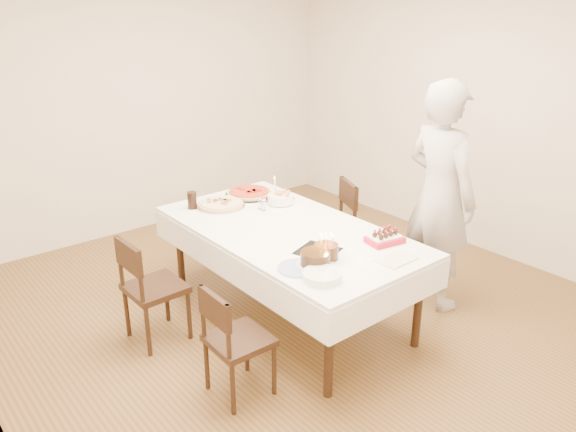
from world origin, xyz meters
TOP-DOWN VIEW (x-y plane):
  - floor at (0.00, 0.00)m, footprint 5.00×5.00m
  - wall_back at (0.00, 2.50)m, footprint 4.50×0.04m
  - wall_right at (2.25, 0.00)m, footprint 0.04×5.00m
  - dining_table at (-0.10, 0.04)m, footprint 1.78×2.40m
  - chair_right_savory at (0.65, 0.38)m, footprint 0.59×0.59m
  - chair_left_savory at (-1.06, 0.40)m, footprint 0.44×0.44m
  - chair_left_dessert at (-0.95, -0.51)m, footprint 0.41×0.41m
  - person at (0.98, -0.55)m, footprint 0.52×0.72m
  - pizza_white at (-0.23, 0.77)m, footprint 0.51×0.51m
  - pizza_pepperoni at (0.12, 0.86)m, footprint 0.46×0.46m
  - red_placemat at (0.26, 0.66)m, footprint 0.27×0.27m
  - pasta_bowl at (0.20, 0.51)m, footprint 0.29×0.29m
  - taper_candle at (0.17, 0.55)m, footprint 0.07×0.07m
  - shaker_pair at (-0.00, 0.47)m, footprint 0.11×0.11m
  - cola_glass at (-0.44, 0.89)m, footprint 0.08×0.08m
  - layer_cake at (-0.36, -0.57)m, footprint 0.30×0.30m
  - cake_board at (-0.20, -0.41)m, footprint 0.34×0.34m
  - birthday_cake at (-0.23, -0.53)m, footprint 0.21×0.21m
  - strawberry_box at (0.27, -0.61)m, footprint 0.28×0.21m
  - box_lid at (0.12, -0.85)m, footprint 0.26×0.18m
  - plate_stack at (-0.46, -0.74)m, footprint 0.31×0.31m
  - china_plate at (-0.48, -0.53)m, footprint 0.36×0.36m

SIDE VIEW (x-z plane):
  - floor at x=0.00m, z-range 0.00..0.00m
  - dining_table at x=-0.10m, z-range 0.00..0.75m
  - chair_left_dessert at x=-0.95m, z-range 0.00..0.78m
  - chair_left_savory at x=-1.06m, z-range 0.00..0.84m
  - chair_right_savory at x=0.65m, z-range 0.00..0.88m
  - red_placemat at x=0.26m, z-range 0.75..0.75m
  - cake_board at x=-0.20m, z-range 0.74..0.76m
  - box_lid at x=0.12m, z-range 0.74..0.76m
  - china_plate at x=-0.48m, z-range 0.75..0.76m
  - pizza_white at x=-0.23m, z-range 0.75..0.79m
  - pizza_pepperoni at x=0.12m, z-range 0.75..0.79m
  - plate_stack at x=-0.46m, z-range 0.75..0.80m
  - strawberry_box at x=0.27m, z-range 0.75..0.81m
  - pasta_bowl at x=0.20m, z-range 0.76..0.83m
  - layer_cake at x=-0.36m, z-range 0.75..0.85m
  - shaker_pair at x=0.00m, z-range 0.75..0.86m
  - cola_glass at x=-0.44m, z-range 0.75..0.89m
  - birthday_cake at x=-0.23m, z-range 0.76..0.92m
  - taper_candle at x=0.17m, z-range 0.75..1.00m
  - person at x=0.98m, z-range 0.00..1.85m
  - wall_back at x=0.00m, z-range 0.00..2.70m
  - wall_right at x=2.25m, z-range 0.00..2.70m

